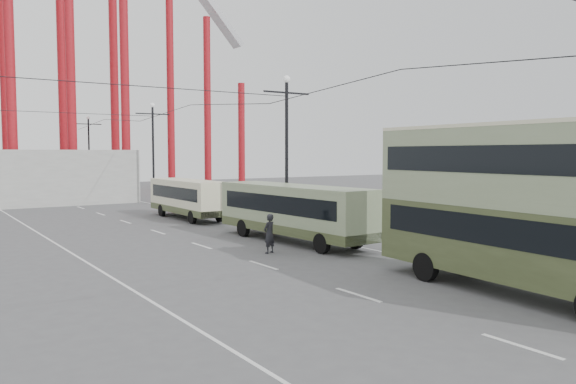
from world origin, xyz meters
TOP-DOWN VIEW (x-y plane):
  - ground at (0.00, 0.00)m, footprint 160.00×160.00m
  - road_markings at (-0.86, 19.70)m, footprint 12.52×120.00m
  - lamp_post_mid at (5.60, 18.00)m, footprint 3.20×0.44m
  - lamp_post_far at (5.60, 40.00)m, footprint 3.20×0.44m
  - lamp_post_distant at (5.60, 62.00)m, footprint 3.20×0.44m
  - fairground_shed at (-6.00, 47.00)m, footprint 22.00×10.00m
  - double_decker_bus at (3.44, 1.10)m, footprint 3.34×10.79m
  - single_decker_green at (3.60, 14.41)m, footprint 3.02×10.78m
  - single_decker_cream at (3.33, 27.25)m, footprint 2.28×8.96m
  - pedestrian at (0.72, 12.26)m, footprint 0.79×0.65m

SIDE VIEW (x-z plane):
  - ground at x=0.00m, z-range 0.00..0.00m
  - road_markings at x=-0.86m, z-range 0.00..0.01m
  - pedestrian at x=0.72m, z-range 0.00..1.87m
  - single_decker_cream at x=3.33m, z-range 0.18..2.96m
  - single_decker_green at x=3.60m, z-range 0.19..3.21m
  - fairground_shed at x=-6.00m, z-range 0.00..5.00m
  - double_decker_bus at x=3.44m, z-range 0.34..6.06m
  - lamp_post_mid at x=5.60m, z-range 0.02..9.34m
  - lamp_post_far at x=5.60m, z-range 0.02..9.34m
  - lamp_post_distant at x=5.60m, z-range 0.02..9.34m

